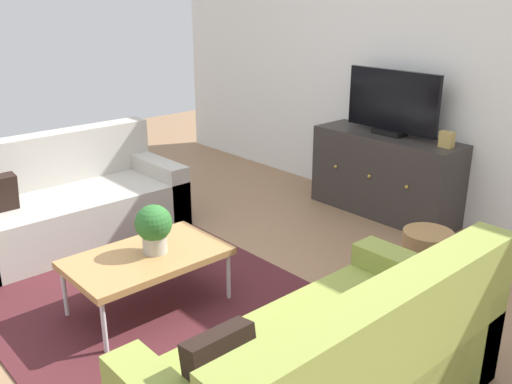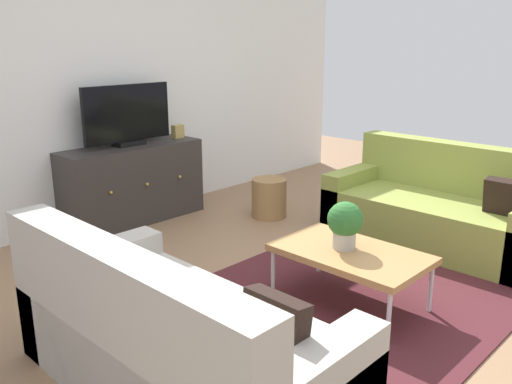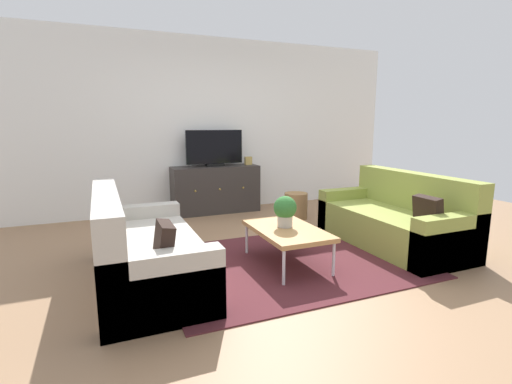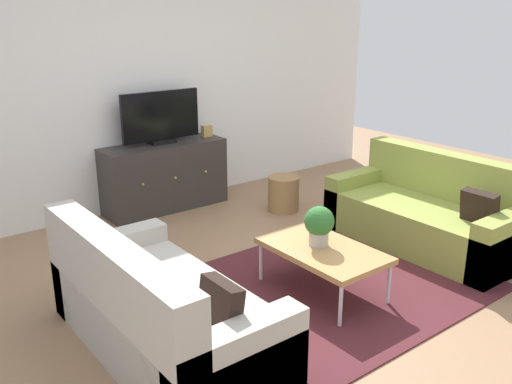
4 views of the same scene
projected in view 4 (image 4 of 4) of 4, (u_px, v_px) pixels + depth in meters
name	position (u px, v px, depth m)	size (l,w,h in m)	color
ground_plane	(308.00, 282.00, 4.51)	(10.00, 10.00, 0.00)	#997251
wall_back	(150.00, 82.00, 6.00)	(6.40, 0.12, 2.70)	white
area_rug	(321.00, 288.00, 4.39)	(2.50, 1.90, 0.01)	#4C1E23
couch_left_side	(154.00, 314.00, 3.50)	(0.84, 1.77, 0.83)	#B2ADA3
couch_right_side	(430.00, 215.00, 5.18)	(0.84, 1.77, 0.83)	olive
coffee_table	(323.00, 251.00, 4.24)	(0.59, 0.96, 0.38)	#B7844C
potted_plant	(319.00, 224.00, 4.22)	(0.23, 0.23, 0.31)	#B7B2A8
tv_console	(165.00, 176.00, 6.08)	(1.35, 0.47, 0.73)	#332D2B
flat_screen_tv	(161.00, 118.00, 5.89)	(0.89, 0.16, 0.56)	black
mantel_clock	(207.00, 131.00, 6.27)	(0.11, 0.07, 0.13)	tan
wicker_basket	(283.00, 194.00, 6.06)	(0.34, 0.34, 0.38)	#9E7547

